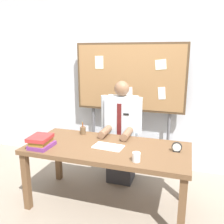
# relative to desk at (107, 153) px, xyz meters

# --- Properties ---
(ground_plane) EXTENTS (12.00, 12.00, 0.00)m
(ground_plane) POSITION_rel_desk_xyz_m (0.00, 0.00, -0.64)
(ground_plane) COLOR gray
(back_wall) EXTENTS (6.40, 0.08, 2.70)m
(back_wall) POSITION_rel_desk_xyz_m (0.00, 1.20, 0.71)
(back_wall) COLOR silver
(back_wall) RESTS_ON ground_plane
(desk) EXTENTS (1.79, 0.82, 0.73)m
(desk) POSITION_rel_desk_xyz_m (0.00, 0.00, 0.00)
(desk) COLOR brown
(desk) RESTS_ON ground_plane
(person) EXTENTS (0.55, 0.56, 1.38)m
(person) POSITION_rel_desk_xyz_m (0.00, 0.58, -0.00)
(person) COLOR #2D2D33
(person) RESTS_ON ground_plane
(bulletin_board) EXTENTS (1.59, 0.09, 1.87)m
(bulletin_board) POSITION_rel_desk_xyz_m (0.00, 1.00, 0.72)
(bulletin_board) COLOR #4C3823
(bulletin_board) RESTS_ON ground_plane
(book_stack) EXTENTS (0.24, 0.28, 0.13)m
(book_stack) POSITION_rel_desk_xyz_m (-0.68, -0.24, 0.15)
(book_stack) COLOR #72337F
(book_stack) RESTS_ON desk
(open_notebook) EXTENTS (0.34, 0.21, 0.01)m
(open_notebook) POSITION_rel_desk_xyz_m (0.02, -0.02, 0.09)
(open_notebook) COLOR white
(open_notebook) RESTS_ON desk
(desk_clock) EXTENTS (0.11, 0.04, 0.11)m
(desk_clock) POSITION_rel_desk_xyz_m (0.74, 0.08, 0.13)
(desk_clock) COLOR black
(desk_clock) RESTS_ON desk
(coffee_mug) EXTENTS (0.08, 0.08, 0.09)m
(coffee_mug) POSITION_rel_desk_xyz_m (0.39, -0.28, 0.13)
(coffee_mug) COLOR white
(coffee_mug) RESTS_ON desk
(pen_holder) EXTENTS (0.07, 0.07, 0.16)m
(pen_holder) POSITION_rel_desk_xyz_m (-0.43, 0.30, 0.13)
(pen_holder) COLOR brown
(pen_holder) RESTS_ON desk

